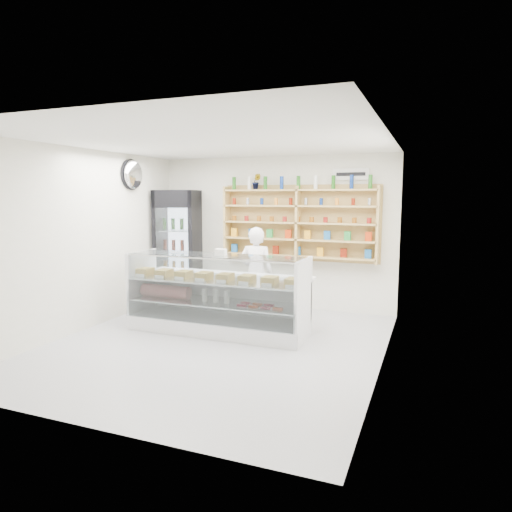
% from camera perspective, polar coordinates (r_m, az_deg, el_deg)
% --- Properties ---
extents(room, '(5.00, 5.00, 5.00)m').
position_cam_1_polar(room, '(6.25, -5.16, 1.27)').
color(room, '#B1B0B6').
rests_on(room, ground).
extents(display_counter, '(2.76, 0.82, 1.20)m').
position_cam_1_polar(display_counter, '(7.05, -4.82, -6.79)').
color(display_counter, white).
rests_on(display_counter, floor).
extents(shop_worker, '(0.62, 0.45, 1.57)m').
position_cam_1_polar(shop_worker, '(7.61, 0.01, -2.24)').
color(shop_worker, white).
rests_on(shop_worker, floor).
extents(drinks_cooler, '(0.93, 0.91, 2.19)m').
position_cam_1_polar(drinks_cooler, '(9.03, -9.63, 1.18)').
color(drinks_cooler, black).
rests_on(drinks_cooler, floor).
extents(wall_shelving, '(2.84, 0.28, 1.33)m').
position_cam_1_polar(wall_shelving, '(8.23, 5.27, 4.12)').
color(wall_shelving, tan).
rests_on(wall_shelving, back_wall).
extents(potted_plant, '(0.19, 0.17, 0.29)m').
position_cam_1_polar(potted_plant, '(8.48, 0.05, 9.29)').
color(potted_plant, '#1E6626').
rests_on(potted_plant, wall_shelving).
extents(security_mirror, '(0.15, 0.50, 0.50)m').
position_cam_1_polar(security_mirror, '(8.38, -15.07, 9.81)').
color(security_mirror, silver).
rests_on(security_mirror, left_wall).
extents(wall_sign, '(0.62, 0.03, 0.20)m').
position_cam_1_polar(wall_sign, '(8.15, 11.78, 9.98)').
color(wall_sign, white).
rests_on(wall_sign, back_wall).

